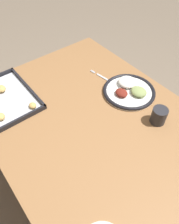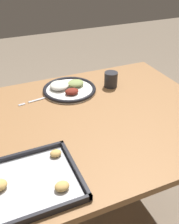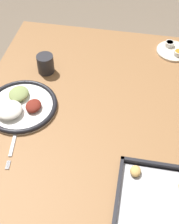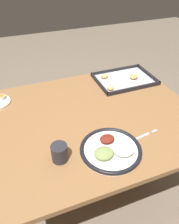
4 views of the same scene
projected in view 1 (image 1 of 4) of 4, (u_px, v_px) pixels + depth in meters
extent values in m
plane|color=#7A6B59|center=(90.00, 181.00, 1.70)|extent=(8.00, 8.00, 0.00)
cube|color=olive|center=(90.00, 118.00, 1.13)|extent=(1.23, 0.96, 0.03)
cylinder|color=olive|center=(88.00, 84.00, 1.89)|extent=(0.06, 0.06, 0.75)
cylinder|color=white|center=(129.00, 92.00, 1.23)|extent=(0.29, 0.29, 0.01)
torus|color=black|center=(129.00, 91.00, 1.23)|extent=(0.29, 0.29, 0.02)
ellipsoid|color=silver|center=(127.00, 82.00, 1.25)|extent=(0.11, 0.11, 0.04)
ellipsoid|color=maroon|center=(122.00, 93.00, 1.20)|extent=(0.07, 0.06, 0.03)
ellipsoid|color=#8C9E5B|center=(139.00, 92.00, 1.20)|extent=(0.09, 0.08, 0.03)
cube|color=silver|center=(107.00, 80.00, 1.31)|extent=(0.16, 0.04, 0.00)
cylinder|color=silver|center=(93.00, 71.00, 1.36)|extent=(0.04, 0.01, 0.00)
cylinder|color=silver|center=(93.00, 71.00, 1.36)|extent=(0.04, 0.01, 0.00)
cylinder|color=silver|center=(93.00, 72.00, 1.36)|extent=(0.04, 0.01, 0.00)
cylinder|color=silver|center=(92.00, 72.00, 1.36)|extent=(0.04, 0.01, 0.00)
cube|color=black|center=(4.00, 99.00, 1.20)|extent=(0.41, 0.30, 0.01)
cube|color=silver|center=(4.00, 99.00, 1.19)|extent=(0.37, 0.27, 0.00)
cube|color=black|center=(27.00, 87.00, 1.25)|extent=(0.41, 0.01, 0.02)
cube|color=black|center=(20.00, 119.00, 1.08)|extent=(0.01, 0.30, 0.02)
ellipsoid|color=tan|center=(33.00, 105.00, 1.14)|extent=(0.04, 0.04, 0.02)
ellipsoid|color=tan|center=(1.00, 89.00, 1.22)|extent=(0.06, 0.05, 0.03)
ellipsoid|color=tan|center=(1.00, 117.00, 1.09)|extent=(0.05, 0.04, 0.03)
cylinder|color=#28282D|center=(159.00, 116.00, 1.06)|extent=(0.07, 0.07, 0.09)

